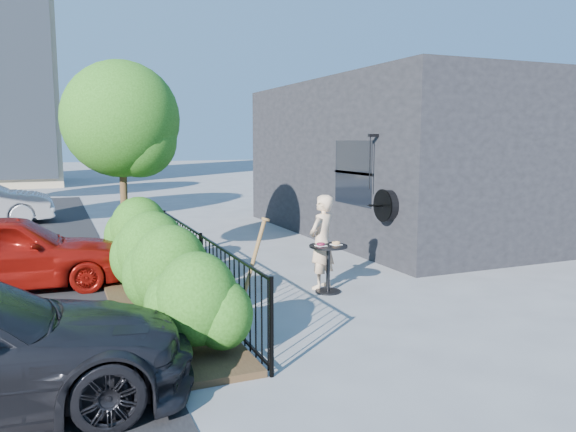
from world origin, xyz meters
name	(u,v)px	position (x,y,z in m)	size (l,w,h in m)	color
ground	(291,292)	(0.00, 0.00, 0.00)	(120.00, 120.00, 0.00)	gray
shop_building	(412,159)	(5.50, 4.50, 2.00)	(6.22, 9.00, 4.00)	black
fence	(201,267)	(-1.50, 0.00, 0.56)	(0.05, 6.05, 1.10)	black
planting_bed	(157,305)	(-2.20, 0.00, 0.04)	(1.30, 6.00, 0.08)	#382616
shrubs	(161,260)	(-2.10, 0.10, 0.70)	(1.10, 5.60, 1.24)	#215012
patio_tree	(125,126)	(-2.24, 2.76, 2.76)	(2.20, 2.20, 3.94)	#3F2B19
cafe_table	(328,260)	(0.57, -0.23, 0.55)	(0.63, 0.63, 0.85)	black
woman	(322,242)	(0.60, 0.06, 0.80)	(0.58, 0.38, 1.60)	#DAB28D
shovel	(248,281)	(-1.26, -1.53, 0.68)	(0.53, 0.20, 1.55)	brown
car_red	(7,252)	(-4.31, 1.99, 0.65)	(1.54, 3.83, 1.31)	#A4140D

